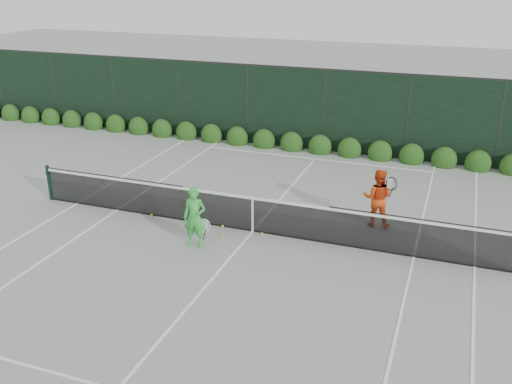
% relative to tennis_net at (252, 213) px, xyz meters
% --- Properties ---
extents(ground, '(80.00, 80.00, 0.00)m').
position_rel_tennis_net_xyz_m(ground, '(0.02, 0.00, -0.53)').
color(ground, gray).
rests_on(ground, ground).
extents(tennis_net, '(12.90, 0.10, 1.07)m').
position_rel_tennis_net_xyz_m(tennis_net, '(0.00, 0.00, 0.00)').
color(tennis_net, black).
rests_on(tennis_net, ground).
extents(player_woman, '(0.65, 0.44, 1.54)m').
position_rel_tennis_net_xyz_m(player_woman, '(-1.02, -1.25, 0.24)').
color(player_woman, green).
rests_on(player_woman, ground).
extents(player_man, '(0.90, 0.65, 1.58)m').
position_rel_tennis_net_xyz_m(player_man, '(2.98, 1.49, 0.26)').
color(player_man, '#DC4012').
rests_on(player_man, ground).
extents(court_lines, '(11.03, 23.83, 0.01)m').
position_rel_tennis_net_xyz_m(court_lines, '(0.02, 0.00, -0.53)').
color(court_lines, white).
rests_on(court_lines, ground).
extents(windscreen_fence, '(32.00, 21.07, 3.06)m').
position_rel_tennis_net_xyz_m(windscreen_fence, '(0.02, -2.71, 0.98)').
color(windscreen_fence, black).
rests_on(windscreen_fence, ground).
extents(hedge_row, '(31.66, 0.65, 0.94)m').
position_rel_tennis_net_xyz_m(hedge_row, '(0.02, 7.15, -0.30)').
color(hedge_row, '#113A0F').
rests_on(hedge_row, ground).
extents(tennis_balls, '(5.00, 1.45, 0.07)m').
position_rel_tennis_net_xyz_m(tennis_balls, '(-0.90, 0.09, -0.50)').
color(tennis_balls, '#C4ED34').
rests_on(tennis_balls, ground).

